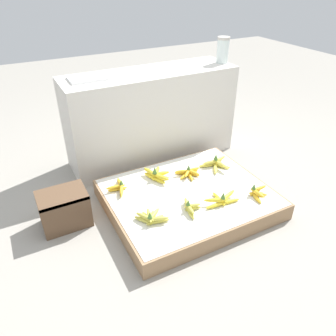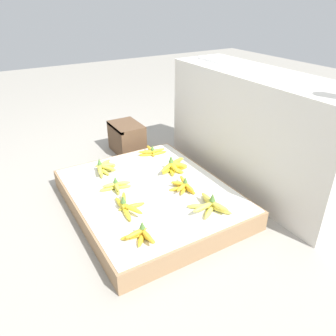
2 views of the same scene
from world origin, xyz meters
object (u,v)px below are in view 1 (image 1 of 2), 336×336
Objects in this scene: banana_bunch_front_midleft at (190,207)px; banana_bunch_middle_midleft at (157,175)px; wooden_crate at (64,209)px; banana_bunch_middle_left at (119,187)px; banana_bunch_front_right at (257,192)px; banana_bunch_front_left at (151,218)px; banana_bunch_middle_midright at (189,173)px; foam_tray_white at (87,78)px; banana_bunch_middle_right at (216,163)px; glass_jar at (223,50)px; banana_bunch_front_midright at (222,200)px.

banana_bunch_middle_midleft is at bearing 93.55° from banana_bunch_front_midleft.
wooden_crate reaches higher than banana_bunch_middle_left.
banana_bunch_front_right is 0.68× the size of banana_bunch_middle_left.
banana_bunch_front_left is 0.98× the size of banana_bunch_middle_midright.
banana_bunch_middle_left is 1.11× the size of banana_bunch_middle_midright.
foam_tray_white reaches higher than banana_bunch_middle_left.
glass_jar is at bearing 55.32° from banana_bunch_middle_right.
banana_bunch_front_midright is 0.28m from banana_bunch_front_right.
glass_jar is 1.20m from foam_tray_white.
wooden_crate is 1.45× the size of glass_jar.
banana_bunch_middle_midleft is at bearing 135.54° from banana_bunch_front_right.
wooden_crate is at bearing -124.28° from foam_tray_white.
wooden_crate is at bearing 158.66° from banana_bunch_front_right.
banana_bunch_front_right is 1.52m from foam_tray_white.
banana_bunch_front_midleft is at bearing -132.59° from glass_jar.
banana_bunch_middle_right is at bearing 93.81° from banana_bunch_front_right.
banana_bunch_middle_left is 0.81m from banana_bunch_middle_right.
glass_jar is at bearing 70.54° from banana_bunch_front_right.
banana_bunch_front_right is 0.71× the size of glass_jar.
banana_bunch_middle_right is at bearing -4.22° from banana_bunch_middle_left.
banana_bunch_middle_midright is 0.94× the size of glass_jar.
banana_bunch_front_left is 0.60m from banana_bunch_middle_midright.
banana_bunch_front_midright is at bearing -8.28° from banana_bunch_front_midleft.
banana_bunch_front_right is 0.56× the size of foam_tray_white.
banana_bunch_middle_midleft is 0.88× the size of foam_tray_white.
wooden_crate is 1.22m from banana_bunch_middle_right.
banana_bunch_middle_left is (-0.33, 0.44, -0.00)m from banana_bunch_front_midleft.
foam_tray_white is (-0.56, 1.06, 0.64)m from banana_bunch_front_midright.
banana_bunch_middle_left is (-0.57, 0.47, -0.00)m from banana_bunch_front_midright.
foam_tray_white is at bearing 117.71° from banana_bunch_front_midright.
banana_bunch_front_midleft is 0.61m from banana_bunch_middle_right.
banana_bunch_front_midleft is (0.27, -0.02, 0.00)m from banana_bunch_front_left.
banana_bunch_middle_midleft reaches higher than banana_bunch_front_left.
banana_bunch_middle_midright is 0.79× the size of banana_bunch_middle_right.
banana_bunch_middle_right is (-0.03, 0.46, 0.00)m from banana_bunch_front_right.
banana_bunch_front_midleft is 0.99× the size of banana_bunch_middle_midright.
glass_jar is 0.79× the size of foam_tray_white.
glass_jar is (0.39, 0.57, 0.74)m from banana_bunch_middle_right.
banana_bunch_front_left reaches higher than banana_bunch_middle_left.
glass_jar reaches higher than banana_bunch_front_right.
banana_bunch_front_midleft is 0.73× the size of foam_tray_white.
banana_bunch_front_left is 0.28m from banana_bunch_front_midleft.
banana_bunch_middle_midleft is at bearing 59.90° from banana_bunch_front_left.
banana_bunch_front_right is 1.32m from glass_jar.
wooden_crate is 2.03× the size of banana_bunch_front_right.
banana_bunch_middle_midleft is at bearing 118.59° from banana_bunch_front_midright.
banana_bunch_front_left is 0.51m from banana_bunch_front_midright.
banana_bunch_front_midleft is at bearing -28.92° from wooden_crate.
banana_bunch_front_midright reaches higher than banana_bunch_middle_left.
foam_tray_white reaches higher than banana_bunch_front_left.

